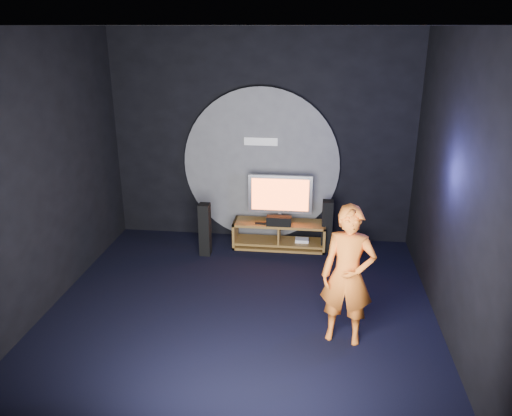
{
  "coord_description": "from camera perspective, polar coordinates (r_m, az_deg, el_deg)",
  "views": [
    {
      "loc": [
        0.86,
        -5.59,
        3.49
      ],
      "look_at": [
        0.08,
        1.05,
        1.05
      ],
      "focal_mm": 35.0,
      "sensor_mm": 36.0,
      "label": 1
    }
  ],
  "objects": [
    {
      "name": "floor",
      "position": [
        6.65,
        -1.77,
        -11.64
      ],
      "size": [
        5.0,
        5.0,
        0.0
      ],
      "primitive_type": "plane",
      "color": "black",
      "rests_on": "ground"
    },
    {
      "name": "back_wall",
      "position": [
        8.32,
        0.64,
        7.98
      ],
      "size": [
        5.0,
        0.04,
        3.5
      ],
      "primitive_type": "cube",
      "color": "black",
      "rests_on": "ground"
    },
    {
      "name": "front_wall",
      "position": [
        3.65,
        -7.89,
        -8.67
      ],
      "size": [
        5.0,
        0.04,
        3.5
      ],
      "primitive_type": "cube",
      "color": "black",
      "rests_on": "ground"
    },
    {
      "name": "left_wall",
      "position": [
        6.75,
        -23.47,
        3.42
      ],
      "size": [
        0.04,
        5.0,
        3.5
      ],
      "primitive_type": "cube",
      "color": "black",
      "rests_on": "ground"
    },
    {
      "name": "right_wall",
      "position": [
        6.08,
        22.05,
        1.9
      ],
      "size": [
        0.04,
        5.0,
        3.5
      ],
      "primitive_type": "cube",
      "color": "black",
      "rests_on": "ground"
    },
    {
      "name": "ceiling",
      "position": [
        5.66,
        -2.18,
        20.18
      ],
      "size": [
        5.0,
        5.0,
        0.01
      ],
      "primitive_type": "cube",
      "color": "black",
      "rests_on": "back_wall"
    },
    {
      "name": "wall_disc_panel",
      "position": [
        8.37,
        0.59,
        4.9
      ],
      "size": [
        2.6,
        0.11,
        2.6
      ],
      "color": "#515156",
      "rests_on": "ground"
    },
    {
      "name": "media_console",
      "position": [
        8.34,
        2.71,
        -3.26
      ],
      "size": [
        1.52,
        0.45,
        0.45
      ],
      "color": "olive",
      "rests_on": "ground"
    },
    {
      "name": "tv",
      "position": [
        8.15,
        2.78,
        1.35
      ],
      "size": [
        1.04,
        0.22,
        0.78
      ],
      "color": "#A5A5AC",
      "rests_on": "media_console"
    },
    {
      "name": "center_speaker",
      "position": [
        8.08,
        2.63,
        -1.49
      ],
      "size": [
        0.4,
        0.15,
        0.15
      ],
      "primitive_type": "cube",
      "color": "black",
      "rests_on": "media_console"
    },
    {
      "name": "remote",
      "position": [
        8.15,
        0.52,
        -1.77
      ],
      "size": [
        0.18,
        0.05,
        0.02
      ],
      "primitive_type": "cube",
      "color": "black",
      "rests_on": "media_console"
    },
    {
      "name": "tower_speaker_left",
      "position": [
        8.03,
        -5.86,
        -2.46
      ],
      "size": [
        0.17,
        0.19,
        0.86
      ],
      "primitive_type": "cube",
      "color": "black",
      "rests_on": "ground"
    },
    {
      "name": "tower_speaker_right",
      "position": [
        8.2,
        8.12,
        -2.05
      ],
      "size": [
        0.17,
        0.19,
        0.86
      ],
      "primitive_type": "cube",
      "color": "black",
      "rests_on": "ground"
    },
    {
      "name": "subwoofer",
      "position": [
        8.12,
        10.37,
        -4.43
      ],
      "size": [
        0.31,
        0.31,
        0.34
      ],
      "primitive_type": "cube",
      "color": "black",
      "rests_on": "ground"
    },
    {
      "name": "player",
      "position": [
        5.79,
        10.44,
        -7.63
      ],
      "size": [
        0.66,
        0.49,
        1.67
      ],
      "primitive_type": "imported",
      "rotation": [
        0.0,
        0.0,
        -0.16
      ],
      "color": "orange",
      "rests_on": "ground"
    }
  ]
}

